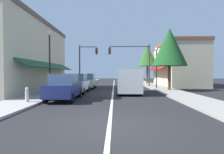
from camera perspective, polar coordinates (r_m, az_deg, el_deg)
The scene contains 17 objects.
ground_plane at distance 24.44m, azimuth 0.48°, elevation -3.08°, with size 80.00×80.00×0.00m, color black.
sidewalk_left at distance 25.09m, azimuth -12.20°, elevation -2.86°, with size 2.60×56.00×0.12m, color #A39E99.
sidewalk_right at distance 25.01m, azimuth 13.20°, elevation -2.88°, with size 2.60×56.00×0.12m, color gray.
lane_center_stripe at distance 24.44m, azimuth 0.48°, elevation -3.08°, with size 0.14×52.00×0.01m, color silver.
storefront_left_block at distance 20.97m, azimuth -27.59°, elevation 5.81°, with size 7.26×14.20×7.11m.
storefront_right_block at distance 27.89m, azimuth 19.75°, elevation 3.63°, with size 6.06×10.20×6.07m.
parked_car_nearest_left at distance 12.77m, azimuth -14.58°, elevation -3.05°, with size 1.84×4.13×1.77m.
parked_car_second_left at distance 16.95m, azimuth -10.80°, elevation -2.00°, with size 1.80×4.11×1.77m.
parked_car_third_left at distance 21.67m, azimuth -7.64°, elevation -1.31°, with size 1.83×4.12×1.77m.
van_in_lane at distance 16.53m, azimuth 5.24°, elevation -1.14°, with size 2.10×5.22×2.12m.
traffic_signal_mast_arm at distance 24.91m, azimuth 7.12°, elevation 5.99°, with size 5.56×0.50×5.68m.
traffic_signal_left_corner at distance 26.14m, azimuth -8.28°, elevation 5.45°, with size 2.65×0.50×5.78m.
street_lamp_left_near at distance 15.06m, azimuth -18.83°, elevation 7.20°, with size 0.36×0.36×5.10m.
street_lamp_right_mid at distance 21.97m, azimuth 13.66°, elevation 4.83°, with size 0.36×0.36×4.79m.
tree_right_near at distance 20.01m, azimuth 17.44°, elevation 8.88°, with size 3.55×3.55×6.48m.
tree_right_far at distance 32.02m, azimuth 10.95°, elevation 6.56°, with size 3.30×3.30×6.67m.
fire_hydrant at distance 11.90m, azimuth -24.89°, elevation -5.01°, with size 0.22×0.22×0.87m.
Camera 1 is at (0.19, -6.37, 1.81)m, focal length 29.40 mm.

